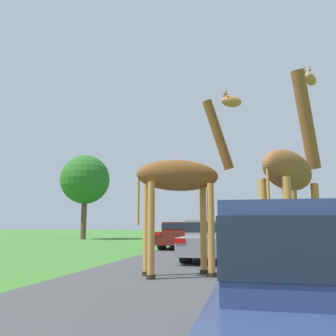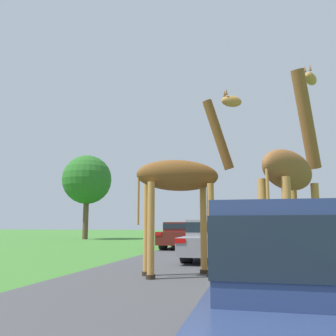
# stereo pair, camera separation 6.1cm
# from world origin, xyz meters

# --- Properties ---
(road) EXTENTS (7.27, 120.00, 0.00)m
(road) POSITION_xyz_m (0.00, 30.00, 0.00)
(road) COLOR #424244
(road) RESTS_ON ground
(giraffe_near_road) EXTENTS (2.69, 1.62, 4.73)m
(giraffe_near_road) POSITION_xyz_m (-0.84, 9.14, 2.29)
(giraffe_near_road) COLOR #B77F3D
(giraffe_near_road) RESTS_ON ground
(giraffe_companion) EXTENTS (1.80, 2.82, 5.20)m
(giraffe_companion) POSITION_xyz_m (1.68, 8.57, 2.39)
(giraffe_companion) COLOR #B77F3D
(giraffe_companion) RESTS_ON ground
(car_lead_maroon) EXTENTS (1.74, 4.64, 1.34)m
(car_lead_maroon) POSITION_xyz_m (1.34, 3.61, 0.71)
(car_lead_maroon) COLOR navy
(car_lead_maroon) RESTS_ON ground
(car_queue_right) EXTENTS (1.74, 4.68, 1.37)m
(car_queue_right) POSITION_xyz_m (-0.59, 13.41, 0.73)
(car_queue_right) COLOR gray
(car_queue_right) RESTS_ON ground
(car_queue_left) EXTENTS (1.98, 4.45, 1.22)m
(car_queue_left) POSITION_xyz_m (0.58, 22.88, 0.66)
(car_queue_left) COLOR maroon
(car_queue_left) RESTS_ON ground
(car_far_ahead) EXTENTS (2.00, 4.22, 1.41)m
(car_far_ahead) POSITION_xyz_m (1.88, 17.94, 0.76)
(car_far_ahead) COLOR silver
(car_far_ahead) RESTS_ON ground
(car_verge_right) EXTENTS (1.74, 4.39, 1.33)m
(car_verge_right) POSITION_xyz_m (-2.82, 19.17, 0.71)
(car_verge_right) COLOR #561914
(car_verge_right) RESTS_ON ground
(tree_centre_back) EXTENTS (4.18, 4.18, 7.12)m
(tree_centre_back) POSITION_xyz_m (-12.92, 28.48, 5.00)
(tree_centre_back) COLOR brown
(tree_centre_back) RESTS_ON ground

